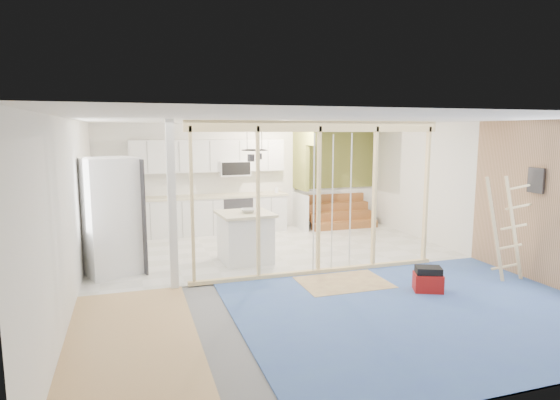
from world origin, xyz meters
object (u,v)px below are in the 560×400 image
object	(u,v)px
ladder	(507,228)
toolbox	(428,280)
fridge	(111,216)
island	(245,238)

from	to	relation	value
ladder	toolbox	bearing A→B (deg)	-157.17
fridge	island	distance (m)	2.38
island	toolbox	size ratio (longest dim) A/B	2.01
fridge	island	size ratio (longest dim) A/B	1.95
fridge	toolbox	bearing A→B (deg)	-49.74
fridge	toolbox	xyz separation A→B (m)	(4.57, -2.47, -0.81)
fridge	ladder	size ratio (longest dim) A/B	1.17
fridge	ladder	world-z (taller)	fridge
island	toolbox	bearing A→B (deg)	-51.24
island	toolbox	xyz separation A→B (m)	(2.24, -2.46, -0.28)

